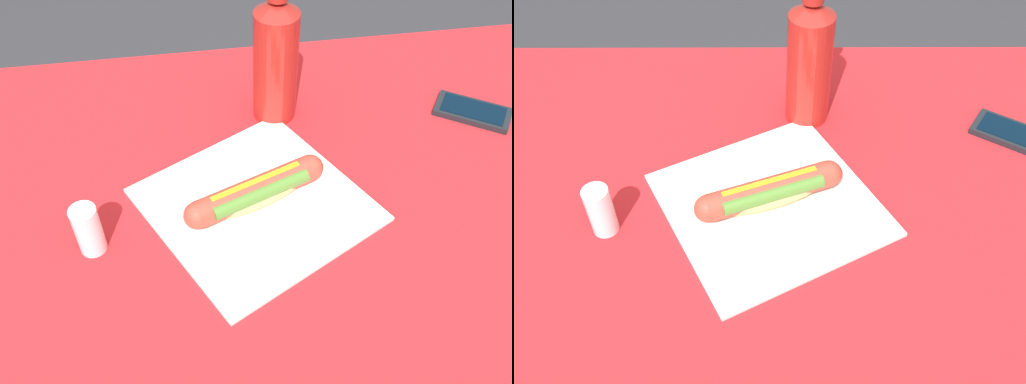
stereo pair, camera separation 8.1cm
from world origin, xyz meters
TOP-DOWN VIEW (x-y plane):
  - dining_table at (0.00, 0.00)m, footprint 1.23×0.92m
  - paper_wrapper at (0.03, -0.05)m, footprint 0.38×0.38m
  - hot_dog at (0.03, -0.05)m, footprint 0.21×0.11m
  - cell_phone at (-0.36, -0.20)m, footprint 0.14×0.12m
  - soda_bottle at (-0.03, -0.25)m, footprint 0.07×0.07m
  - salt_shaker at (0.27, -0.01)m, footprint 0.04×0.04m

SIDE VIEW (x-z plane):
  - dining_table at x=0.00m, z-range 0.25..0.98m
  - paper_wrapper at x=0.03m, z-range 0.73..0.74m
  - cell_phone at x=-0.36m, z-range 0.73..0.74m
  - hot_dog at x=0.03m, z-range 0.74..0.79m
  - salt_shaker at x=0.27m, z-range 0.73..0.81m
  - soda_bottle at x=-0.03m, z-range 0.72..0.97m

